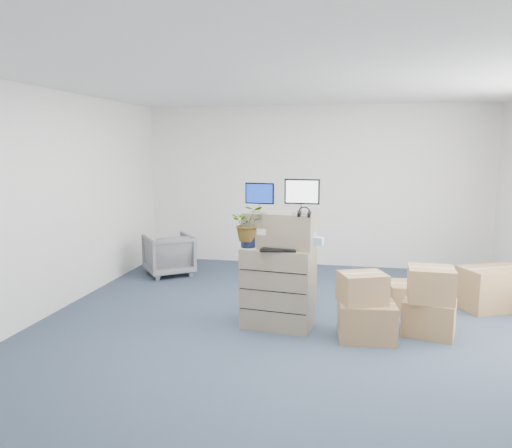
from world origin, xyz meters
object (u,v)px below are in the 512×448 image
object	(u,v)px
filing_cabinet_lower	(278,287)
monitor_left	(260,196)
water_bottle	(289,238)
monitor_right	(302,194)
potted_plant	(248,228)
keyboard	(278,250)
office_chair	(169,253)

from	to	relation	value
filing_cabinet_lower	monitor_left	xyz separation A→B (m)	(-0.23, 0.05, 1.06)
filing_cabinet_lower	water_bottle	distance (m)	0.59
monitor_right	potted_plant	world-z (taller)	monitor_right
monitor_left	keyboard	xyz separation A→B (m)	(0.25, -0.23, -0.58)
filing_cabinet_lower	monitor_left	bearing A→B (deg)	176.05
water_bottle	potted_plant	bearing A→B (deg)	-161.94
water_bottle	office_chair	xyz separation A→B (m)	(-2.25, 1.98, -0.68)
monitor_right	office_chair	xyz separation A→B (m)	(-2.40, 2.02, -1.20)
filing_cabinet_lower	water_bottle	world-z (taller)	water_bottle
water_bottle	potted_plant	world-z (taller)	potted_plant
filing_cabinet_lower	potted_plant	size ratio (longest dim) A/B	1.91
filing_cabinet_lower	office_chair	xyz separation A→B (m)	(-2.14, 2.02, -0.10)
filing_cabinet_lower	potted_plant	xyz separation A→B (m)	(-0.34, -0.11, 0.70)
potted_plant	filing_cabinet_lower	bearing A→B (deg)	17.46
monitor_left	monitor_right	world-z (taller)	monitor_right
monitor_right	water_bottle	distance (m)	0.54
keyboard	potted_plant	distance (m)	0.43
keyboard	water_bottle	size ratio (longest dim) A/B	1.89
monitor_left	monitor_right	size ratio (longest dim) A/B	0.86
filing_cabinet_lower	keyboard	size ratio (longest dim) A/B	2.34
potted_plant	monitor_left	bearing A→B (deg)	55.66
monitor_left	potted_plant	xyz separation A→B (m)	(-0.10, -0.15, -0.36)
filing_cabinet_lower	monitor_left	world-z (taller)	monitor_left
water_bottle	filing_cabinet_lower	bearing A→B (deg)	-160.18
keyboard	monitor_right	bearing A→B (deg)	29.05
filing_cabinet_lower	monitor_right	distance (m)	1.12
monitor_right	keyboard	world-z (taller)	monitor_right
water_bottle	potted_plant	size ratio (longest dim) A/B	0.43
monitor_right	keyboard	size ratio (longest dim) A/B	0.99
monitor_left	office_chair	xyz separation A→B (m)	(-1.91, 1.97, -1.17)
monitor_right	potted_plant	bearing A→B (deg)	-167.75
keyboard	filing_cabinet_lower	bearing A→B (deg)	89.01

